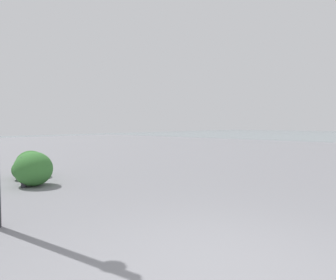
% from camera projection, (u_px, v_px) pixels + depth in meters
% --- Properties ---
extents(bollard_near, '(0.13, 0.13, 0.79)m').
position_uv_depth(bollard_near, '(23.00, 171.00, 7.49)').
color(bollard_near, '#232328').
rests_on(bollard_near, ground).
extents(shrub_low, '(1.04, 0.94, 0.89)m').
position_uv_depth(shrub_low, '(33.00, 169.00, 7.71)').
color(shrub_low, '#387533').
rests_on(shrub_low, ground).
extents(shrub_round, '(0.67, 0.60, 0.57)m').
position_uv_depth(shrub_round, '(23.00, 170.00, 8.56)').
color(shrub_round, '#2D6628').
rests_on(shrub_round, ground).
extents(shrub_wide, '(0.94, 0.84, 0.80)m').
position_uv_depth(shrub_wide, '(31.00, 164.00, 9.03)').
color(shrub_wide, '#2D6628').
rests_on(shrub_wide, ground).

